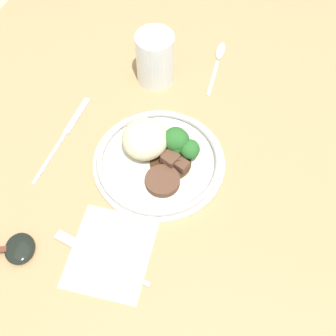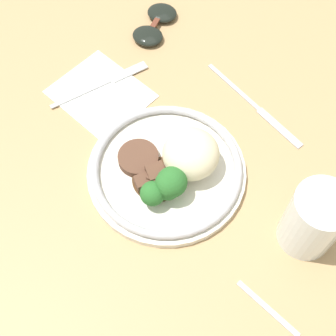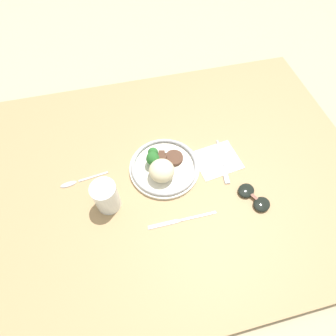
{
  "view_description": "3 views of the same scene",
  "coord_description": "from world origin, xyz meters",
  "px_view_note": "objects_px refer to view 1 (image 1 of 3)",
  "views": [
    {
      "loc": [
        -0.45,
        -0.2,
        0.73
      ],
      "look_at": [
        -0.06,
        -0.05,
        0.07
      ],
      "focal_mm": 50.0,
      "sensor_mm": 36.0,
      "label": 1
    },
    {
      "loc": [
        0.22,
        -0.23,
        0.64
      ],
      "look_at": [
        -0.03,
        -0.02,
        0.06
      ],
      "focal_mm": 50.0,
      "sensor_mm": 36.0,
      "label": 2
    },
    {
      "loc": [
        0.06,
        0.43,
        0.78
      ],
      "look_at": [
        -0.04,
        -0.0,
        0.06
      ],
      "focal_mm": 28.0,
      "sensor_mm": 36.0,
      "label": 3
    }
  ],
  "objects_px": {
    "juice_glass": "(155,61)",
    "sunglasses": "(0,250)",
    "fork": "(92,253)",
    "spoon": "(219,57)",
    "knife": "(64,135)",
    "plate": "(159,155)"
  },
  "relations": [
    {
      "from": "juice_glass",
      "to": "fork",
      "type": "distance_m",
      "value": 0.39
    },
    {
      "from": "fork",
      "to": "sunglasses",
      "type": "xyz_separation_m",
      "value": [
        -0.05,
        0.14,
        0.01
      ]
    },
    {
      "from": "fork",
      "to": "juice_glass",
      "type": "bearing_deg",
      "value": -74.46
    },
    {
      "from": "fork",
      "to": "knife",
      "type": "xyz_separation_m",
      "value": [
        0.19,
        0.15,
        -0.0
      ]
    },
    {
      "from": "juice_glass",
      "to": "knife",
      "type": "relative_size",
      "value": 0.51
    },
    {
      "from": "knife",
      "to": "sunglasses",
      "type": "bearing_deg",
      "value": -175.92
    },
    {
      "from": "plate",
      "to": "knife",
      "type": "bearing_deg",
      "value": 92.97
    },
    {
      "from": "juice_glass",
      "to": "knife",
      "type": "bearing_deg",
      "value": 152.41
    },
    {
      "from": "juice_glass",
      "to": "sunglasses",
      "type": "distance_m",
      "value": 0.45
    },
    {
      "from": "sunglasses",
      "to": "juice_glass",
      "type": "bearing_deg",
      "value": -38.37
    },
    {
      "from": "fork",
      "to": "sunglasses",
      "type": "distance_m",
      "value": 0.15
    },
    {
      "from": "plate",
      "to": "sunglasses",
      "type": "height_order",
      "value": "plate"
    },
    {
      "from": "fork",
      "to": "knife",
      "type": "relative_size",
      "value": 0.83
    },
    {
      "from": "plate",
      "to": "knife",
      "type": "height_order",
      "value": "plate"
    },
    {
      "from": "juice_glass",
      "to": "fork",
      "type": "xyz_separation_m",
      "value": [
        -0.39,
        -0.05,
        -0.04
      ]
    },
    {
      "from": "fork",
      "to": "spoon",
      "type": "bearing_deg",
      "value": -87.79
    },
    {
      "from": "knife",
      "to": "sunglasses",
      "type": "height_order",
      "value": "sunglasses"
    },
    {
      "from": "juice_glass",
      "to": "knife",
      "type": "height_order",
      "value": "juice_glass"
    },
    {
      "from": "spoon",
      "to": "sunglasses",
      "type": "relative_size",
      "value": 1.28
    },
    {
      "from": "plate",
      "to": "spoon",
      "type": "bearing_deg",
      "value": -3.5
    },
    {
      "from": "juice_glass",
      "to": "sunglasses",
      "type": "xyz_separation_m",
      "value": [
        -0.44,
        0.09,
        -0.04
      ]
    },
    {
      "from": "fork",
      "to": "sunglasses",
      "type": "bearing_deg",
      "value": 28.31
    }
  ]
}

